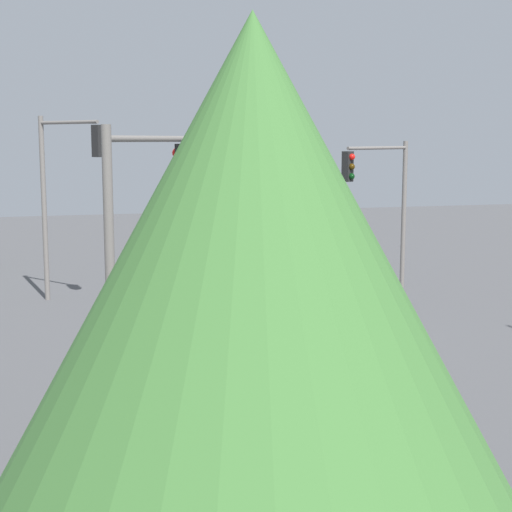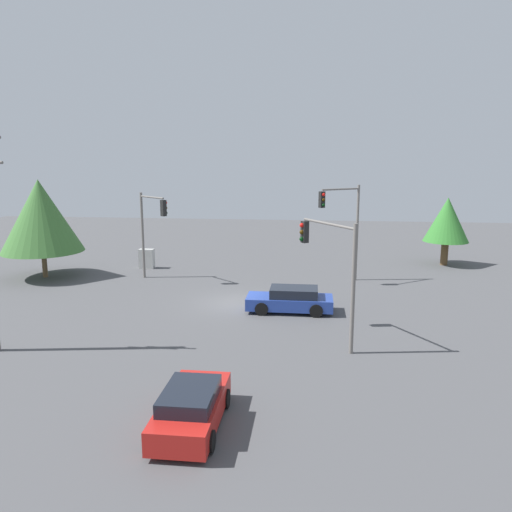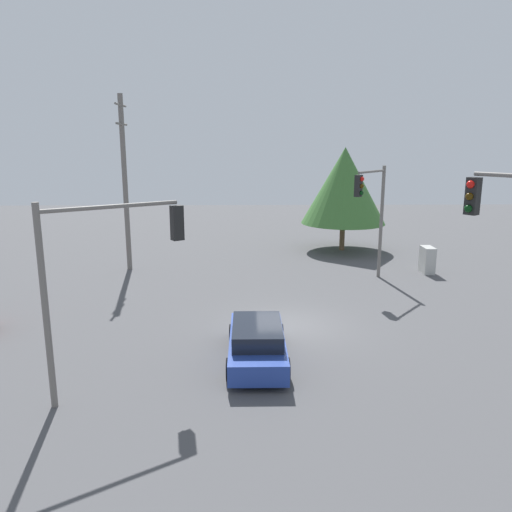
{
  "view_description": "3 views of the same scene",
  "coord_description": "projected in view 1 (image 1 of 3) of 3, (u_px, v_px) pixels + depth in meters",
  "views": [
    {
      "loc": [
        21.54,
        -6.82,
        5.74
      ],
      "look_at": [
        -0.69,
        -0.51,
        2.31
      ],
      "focal_mm": 55.0,
      "sensor_mm": 36.0,
      "label": 1
    },
    {
      "loc": [
        -4.29,
        27.8,
        8.36
      ],
      "look_at": [
        -1.25,
        0.99,
        3.03
      ],
      "focal_mm": 35.0,
      "sensor_mm": 36.0,
      "label": 2
    },
    {
      "loc": [
        -18.78,
        1.62,
        7.16
      ],
      "look_at": [
        -0.18,
        1.28,
        2.93
      ],
      "focal_mm": 35.0,
      "sensor_mm": 36.0,
      "label": 3
    }
  ],
  "objects": [
    {
      "name": "sedan_blue",
      "position": [
        287.0,
        291.0,
        26.48
      ],
      "size": [
        4.71,
        1.95,
        1.37
      ],
      "rotation": [
        0.0,
        0.0,
        -1.57
      ],
      "color": "#233D93",
      "rests_on": "ground_plane"
    },
    {
      "name": "tree_right",
      "position": [
        253.0,
        286.0,
        7.4
      ],
      "size": [
        5.62,
        5.62,
        6.9
      ],
      "color": "brown",
      "rests_on": "ground_plane"
    },
    {
      "name": "ground_plane",
      "position": [
        279.0,
        336.0,
        23.18
      ],
      "size": [
        80.0,
        80.0,
        0.0
      ],
      "primitive_type": "plane",
      "color": "#4C4C4F"
    },
    {
      "name": "traffic_signal_cross",
      "position": [
        382.0,
        189.0,
        29.01
      ],
      "size": [
        2.49,
        3.58,
        5.69
      ],
      "rotation": [
        0.0,
        0.0,
        -0.99
      ],
      "color": "slate",
      "rests_on": "ground_plane"
    },
    {
      "name": "traffic_signal_main",
      "position": [
        143.0,
        228.0,
        15.0
      ],
      "size": [
        2.42,
        2.09,
        6.01
      ],
      "rotation": [
        0.0,
        0.0,
        2.44
      ],
      "color": "slate",
      "rests_on": "ground_plane"
    },
    {
      "name": "traffic_signal_aux",
      "position": [
        65.0,
        178.0,
        27.04
      ],
      "size": [
        2.78,
        2.11,
        6.57
      ],
      "rotation": [
        0.0,
        0.0,
        0.62
      ],
      "color": "slate",
      "rests_on": "ground_plane"
    }
  ]
}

